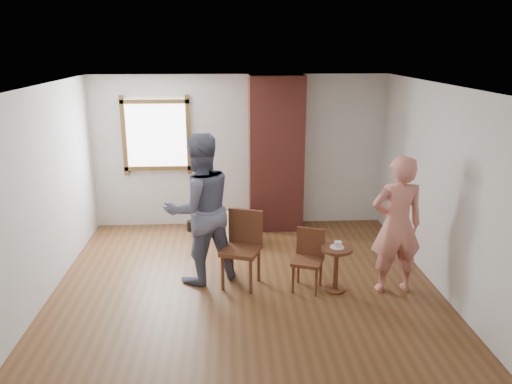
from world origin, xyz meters
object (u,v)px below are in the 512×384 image
(stoneware_crock, at_px, (238,227))
(dining_chair_left, at_px, (243,244))
(dining_chair_right, at_px, (309,256))
(person_pink, at_px, (397,225))
(side_table, at_px, (336,262))
(man, at_px, (200,209))

(stoneware_crock, xyz_separation_m, dining_chair_left, (0.03, -1.50, 0.32))
(stoneware_crock, distance_m, dining_chair_right, 1.91)
(stoneware_crock, distance_m, person_pink, 2.76)
(stoneware_crock, bearing_deg, dining_chair_right, -62.51)
(dining_chair_right, relative_size, side_table, 1.32)
(stoneware_crock, xyz_separation_m, side_table, (1.22, -1.79, 0.16))
(stoneware_crock, bearing_deg, man, -111.11)
(dining_chair_left, xyz_separation_m, side_table, (1.19, -0.29, -0.16))
(side_table, distance_m, man, 1.89)
(dining_chair_right, height_order, man, man)
(stoneware_crock, relative_size, side_table, 0.80)
(dining_chair_left, distance_m, dining_chair_right, 0.87)
(side_table, distance_m, person_pink, 0.89)
(dining_chair_right, bearing_deg, person_pink, 13.28)
(side_table, bearing_deg, dining_chair_left, 166.35)
(stoneware_crock, height_order, side_table, side_table)
(stoneware_crock, relative_size, dining_chair_right, 0.60)
(stoneware_crock, distance_m, side_table, 2.17)
(dining_chair_left, xyz_separation_m, man, (-0.56, 0.14, 0.44))
(person_pink, bearing_deg, side_table, -4.57)
(man, bearing_deg, side_table, 141.04)
(dining_chair_left, xyz_separation_m, dining_chair_right, (0.85, -0.18, -0.11))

